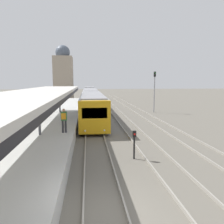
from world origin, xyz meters
TOP-DOWN VIEW (x-y plane):
  - ground_plane at (0.00, 0.00)m, footprint 240.00×240.00m
  - track_platform_line at (0.00, 0.00)m, footprint 1.51×120.00m
  - track_middle_line at (3.40, 0.00)m, footprint 1.51×120.00m
  - platform_canopy at (-3.64, 7.93)m, footprint 4.00×26.78m
  - person_on_platform at (-2.14, 8.35)m, footprint 0.40×0.40m
  - train_near at (0.00, 32.70)m, footprint 2.55×44.86m
  - signal_post_near at (2.07, 5.21)m, footprint 0.20×0.21m
  - signal_mast_far at (8.86, 23.46)m, footprint 0.28×0.29m
  - distant_domed_building at (-6.21, 47.27)m, footprint 4.40×4.40m

SIDE VIEW (x-z plane):
  - ground_plane at x=0.00m, z-range 0.00..0.00m
  - track_platform_line at x=0.00m, z-range 0.00..0.15m
  - track_middle_line at x=3.40m, z-range 0.00..0.15m
  - signal_post_near at x=2.07m, z-range 0.21..1.85m
  - train_near at x=0.00m, z-range 0.17..3.18m
  - person_on_platform at x=-2.14m, z-range 1.05..2.72m
  - signal_mast_far at x=8.86m, z-range 0.69..6.43m
  - platform_canopy at x=-3.64m, z-range 2.22..5.10m
  - distant_domed_building at x=-6.21m, z-range -0.32..12.52m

